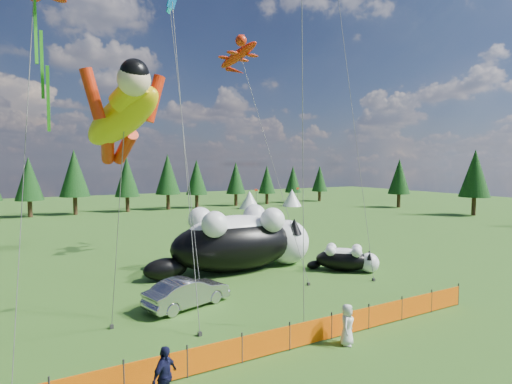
# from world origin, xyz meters

# --- Properties ---
(ground) EXTENTS (160.00, 160.00, 0.00)m
(ground) POSITION_xyz_m (0.00, 0.00, 0.00)
(ground) COLOR #11390A
(ground) RESTS_ON ground
(safety_fence) EXTENTS (22.06, 0.06, 1.10)m
(safety_fence) POSITION_xyz_m (0.00, -3.00, 0.50)
(safety_fence) COLOR #262626
(safety_fence) RESTS_ON ground
(tree_line) EXTENTS (90.00, 4.00, 8.00)m
(tree_line) POSITION_xyz_m (0.00, 45.00, 4.00)
(tree_line) COLOR black
(tree_line) RESTS_ON ground
(festival_tents) EXTENTS (50.00, 3.20, 2.80)m
(festival_tents) POSITION_xyz_m (11.00, 40.00, 1.40)
(festival_tents) COLOR white
(festival_tents) RESTS_ON ground
(cat_large) EXTENTS (11.53, 4.16, 4.17)m
(cat_large) POSITION_xyz_m (4.61, 8.15, 1.98)
(cat_large) COLOR black
(cat_large) RESTS_ON ground
(cat_small) EXTENTS (3.83, 3.69, 1.71)m
(cat_small) POSITION_xyz_m (10.46, 4.57, 0.81)
(cat_small) COLOR black
(cat_small) RESTS_ON ground
(car) EXTENTS (4.56, 2.68, 1.42)m
(car) POSITION_xyz_m (-0.83, 3.27, 0.71)
(car) COLOR #A8A8AC
(car) RESTS_ON ground
(spectator_c) EXTENTS (1.15, 1.05, 1.77)m
(spectator_c) POSITION_xyz_m (-4.07, -4.17, 0.89)
(spectator_c) COLOR #121433
(spectator_c) RESTS_ON ground
(spectator_e) EXTENTS (0.93, 0.87, 1.60)m
(spectator_e) POSITION_xyz_m (3.20, -3.68, 0.80)
(spectator_e) COLOR silver
(spectator_e) RESTS_ON ground
(superhero_kite) EXTENTS (5.28, 5.89, 10.67)m
(superhero_kite) POSITION_xyz_m (-4.48, -0.80, 8.59)
(superhero_kite) COLOR #DCB80B
(superhero_kite) RESTS_ON ground
(gecko_kite) EXTENTS (4.47, 12.51, 17.78)m
(gecko_kite) POSITION_xyz_m (6.60, 12.61, 15.23)
(gecko_kite) COLOR red
(gecko_kite) RESTS_ON ground
(diamond_kite_a) EXTENTS (1.20, 5.58, 16.16)m
(diamond_kite_a) POSITION_xyz_m (-0.89, 4.69, 14.25)
(diamond_kite_a) COLOR blue
(diamond_kite_a) RESTS_ON ground
(diamond_kite_d) EXTENTS (0.86, 6.72, 18.35)m
(diamond_kite_d) POSITION_xyz_m (0.89, 10.82, 16.22)
(diamond_kite_d) COLOR #0C9294
(diamond_kite_d) RESTS_ON ground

